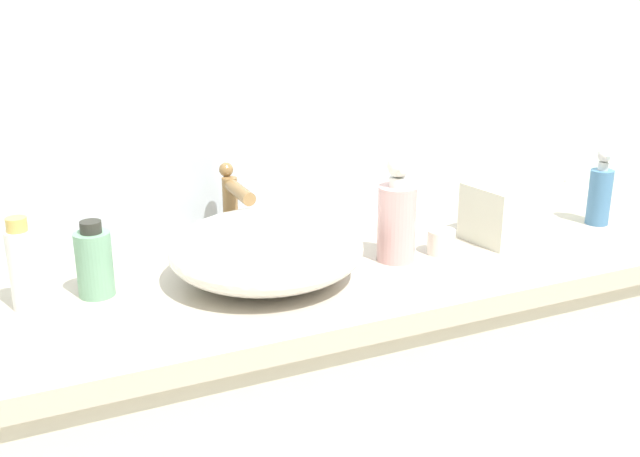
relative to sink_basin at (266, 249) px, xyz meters
The scene contains 10 objects.
bathroom_wall_rear 0.56m from the sink_basin, 46.09° to the left, with size 6.00×0.06×2.60m, color silver.
vanity_counter 0.55m from the sink_basin, ahead, with size 1.48×0.51×0.90m.
sink_basin is the anchor object (origin of this frame).
faucet 0.18m from the sink_basin, 90.00° to the left, with size 0.03×0.15×0.17m.
soap_dispenser 0.77m from the sink_basin, ahead, with size 0.05×0.05×0.17m.
lotion_bottle 0.26m from the sink_basin, ahead, with size 0.07×0.07×0.21m.
perfume_bottle 0.41m from the sink_basin, behind, with size 0.04×0.04×0.16m.
spray_can 0.29m from the sink_basin, 168.44° to the left, with size 0.06×0.06×0.13m.
tissue_box 0.51m from the sink_basin, ahead, with size 0.14×0.14×0.16m.
candle_jar 0.36m from the sink_basin, ahead, with size 0.06×0.06×0.05m, color silver.
Camera 1 is at (-0.76, -0.79, 1.44)m, focal length 43.24 mm.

